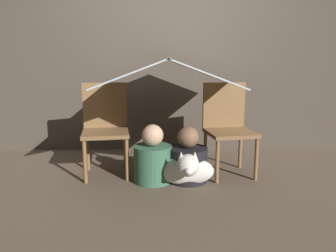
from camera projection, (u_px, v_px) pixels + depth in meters
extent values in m
plane|color=brown|center=(168.00, 180.00, 3.13)|extent=(8.80, 8.80, 0.00)
cube|color=#4C4238|center=(167.00, 50.00, 3.98)|extent=(7.00, 0.05, 2.50)
cylinder|color=brown|center=(85.00, 162.00, 3.00)|extent=(0.04, 0.04, 0.41)
cylinder|color=brown|center=(127.00, 160.00, 3.06)|extent=(0.04, 0.04, 0.41)
cylinder|color=brown|center=(88.00, 151.00, 3.37)|extent=(0.04, 0.04, 0.41)
cylinder|color=brown|center=(125.00, 149.00, 3.44)|extent=(0.04, 0.04, 0.41)
cube|color=brown|center=(105.00, 133.00, 3.17)|extent=(0.51, 0.51, 0.04)
cube|color=brown|center=(105.00, 105.00, 3.32)|extent=(0.44, 0.10, 0.46)
cylinder|color=brown|center=(217.00, 162.00, 3.01)|extent=(0.04, 0.04, 0.41)
cylinder|color=brown|center=(256.00, 159.00, 3.08)|extent=(0.04, 0.04, 0.41)
cylinder|color=brown|center=(205.00, 151.00, 3.38)|extent=(0.04, 0.04, 0.41)
cylinder|color=brown|center=(240.00, 149.00, 3.45)|extent=(0.04, 0.04, 0.41)
cube|color=brown|center=(230.00, 133.00, 3.18)|extent=(0.51, 0.51, 0.04)
cube|color=brown|center=(224.00, 105.00, 3.33)|extent=(0.44, 0.11, 0.46)
cube|color=silver|center=(136.00, 72.00, 3.06)|extent=(0.61, 1.36, 0.24)
cube|color=silver|center=(200.00, 72.00, 3.07)|extent=(0.61, 1.36, 0.24)
cube|color=silver|center=(168.00, 59.00, 3.04)|extent=(0.04, 1.36, 0.01)
cylinder|color=#38664C|center=(153.00, 164.00, 3.06)|extent=(0.36, 0.36, 0.34)
sphere|color=#D6A884|center=(153.00, 135.00, 3.00)|extent=(0.20, 0.20, 0.20)
cylinder|color=black|center=(188.00, 164.00, 3.08)|extent=(0.37, 0.37, 0.32)
sphere|color=brown|center=(188.00, 137.00, 3.03)|extent=(0.20, 0.20, 0.20)
ellipsoid|color=silver|center=(186.00, 171.00, 2.98)|extent=(0.50, 0.18, 0.26)
sphere|color=silver|center=(188.00, 165.00, 2.77)|extent=(0.19, 0.19, 0.19)
ellipsoid|color=silver|center=(189.00, 171.00, 2.69)|extent=(0.08, 0.10, 0.07)
cone|color=silver|center=(181.00, 157.00, 2.75)|extent=(0.07, 0.07, 0.09)
cone|color=silver|center=(195.00, 157.00, 2.75)|extent=(0.07, 0.07, 0.09)
cube|color=#E5CC66|center=(159.00, 170.00, 3.25)|extent=(0.40, 0.32, 0.10)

